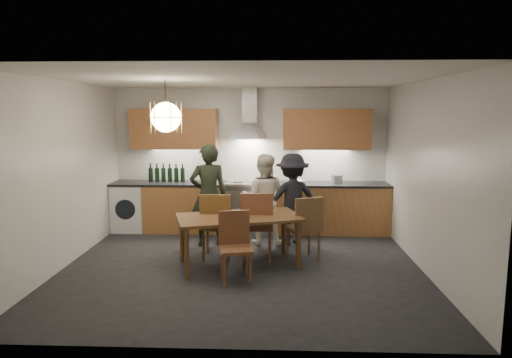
{
  "coord_description": "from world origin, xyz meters",
  "views": [
    {
      "loc": [
        0.45,
        -6.17,
        2.18
      ],
      "look_at": [
        0.18,
        0.4,
        1.2
      ],
      "focal_mm": 32.0,
      "sensor_mm": 36.0,
      "label": 1
    }
  ],
  "objects_px": {
    "chair_front": "(235,241)",
    "person_mid": "(264,199)",
    "person_left": "(209,195)",
    "mixing_bowl": "(299,182)",
    "stock_pot": "(337,179)",
    "wine_bottles": "(167,173)",
    "dining_table": "(239,222)",
    "chair_back_left": "(216,222)",
    "person_right": "(292,199)"
  },
  "relations": [
    {
      "from": "chair_back_left",
      "to": "mixing_bowl",
      "type": "xyz_separation_m",
      "value": [
        1.28,
        1.57,
        0.36
      ]
    },
    {
      "from": "dining_table",
      "to": "mixing_bowl",
      "type": "bearing_deg",
      "value": 46.03
    },
    {
      "from": "wine_bottles",
      "to": "person_left",
      "type": "bearing_deg",
      "value": -46.06
    },
    {
      "from": "chair_back_left",
      "to": "person_mid",
      "type": "distance_m",
      "value": 1.12
    },
    {
      "from": "chair_front",
      "to": "person_mid",
      "type": "relative_size",
      "value": 0.6
    },
    {
      "from": "person_left",
      "to": "wine_bottles",
      "type": "xyz_separation_m",
      "value": [
        -0.9,
        0.93,
        0.23
      ]
    },
    {
      "from": "chair_front",
      "to": "mixing_bowl",
      "type": "xyz_separation_m",
      "value": [
        0.93,
        2.37,
        0.42
      ]
    },
    {
      "from": "person_left",
      "to": "mixing_bowl",
      "type": "bearing_deg",
      "value": -165.51
    },
    {
      "from": "person_right",
      "to": "mixing_bowl",
      "type": "bearing_deg",
      "value": -115.25
    },
    {
      "from": "person_left",
      "to": "person_right",
      "type": "bearing_deg",
      "value": 171.69
    },
    {
      "from": "chair_back_left",
      "to": "person_left",
      "type": "height_order",
      "value": "person_left"
    },
    {
      "from": "dining_table",
      "to": "stock_pot",
      "type": "relative_size",
      "value": 9.21
    },
    {
      "from": "chair_back_left",
      "to": "stock_pot",
      "type": "bearing_deg",
      "value": -138.99
    },
    {
      "from": "mixing_bowl",
      "to": "person_right",
      "type": "bearing_deg",
      "value": -101.37
    },
    {
      "from": "person_left",
      "to": "mixing_bowl",
      "type": "height_order",
      "value": "person_left"
    },
    {
      "from": "mixing_bowl",
      "to": "wine_bottles",
      "type": "relative_size",
      "value": 0.39
    },
    {
      "from": "mixing_bowl",
      "to": "person_mid",
      "type": "bearing_deg",
      "value": -131.7
    },
    {
      "from": "stock_pot",
      "to": "person_mid",
      "type": "bearing_deg",
      "value": -148.91
    },
    {
      "from": "chair_front",
      "to": "stock_pot",
      "type": "bearing_deg",
      "value": 44.77
    },
    {
      "from": "chair_back_left",
      "to": "chair_front",
      "type": "height_order",
      "value": "chair_back_left"
    },
    {
      "from": "chair_front",
      "to": "person_left",
      "type": "relative_size",
      "value": 0.54
    },
    {
      "from": "dining_table",
      "to": "wine_bottles",
      "type": "bearing_deg",
      "value": 110.89
    },
    {
      "from": "chair_back_left",
      "to": "chair_front",
      "type": "bearing_deg",
      "value": 113.9
    },
    {
      "from": "person_mid",
      "to": "stock_pot",
      "type": "xyz_separation_m",
      "value": [
        1.3,
        0.79,
        0.22
      ]
    },
    {
      "from": "person_mid",
      "to": "wine_bottles",
      "type": "bearing_deg",
      "value": -17.52
    },
    {
      "from": "chair_front",
      "to": "stock_pot",
      "type": "relative_size",
      "value": 4.44
    },
    {
      "from": "chair_front",
      "to": "person_right",
      "type": "height_order",
      "value": "person_right"
    },
    {
      "from": "person_right",
      "to": "dining_table",
      "type": "bearing_deg",
      "value": 40.88
    },
    {
      "from": "person_left",
      "to": "chair_front",
      "type": "bearing_deg",
      "value": 95.58
    },
    {
      "from": "mixing_bowl",
      "to": "stock_pot",
      "type": "distance_m",
      "value": 0.7
    },
    {
      "from": "person_right",
      "to": "chair_back_left",
      "type": "bearing_deg",
      "value": 23.92
    },
    {
      "from": "stock_pot",
      "to": "wine_bottles",
      "type": "distance_m",
      "value": 3.09
    },
    {
      "from": "chair_back_left",
      "to": "person_right",
      "type": "height_order",
      "value": "person_right"
    },
    {
      "from": "wine_bottles",
      "to": "chair_back_left",
      "type": "bearing_deg",
      "value": -56.23
    },
    {
      "from": "stock_pot",
      "to": "wine_bottles",
      "type": "xyz_separation_m",
      "value": [
        -3.09,
        0.0,
        0.09
      ]
    },
    {
      "from": "person_right",
      "to": "wine_bottles",
      "type": "distance_m",
      "value": 2.41
    },
    {
      "from": "person_right",
      "to": "person_left",
      "type": "bearing_deg",
      "value": -7.76
    },
    {
      "from": "chair_back_left",
      "to": "person_right",
      "type": "xyz_separation_m",
      "value": [
        1.14,
        0.89,
        0.18
      ]
    },
    {
      "from": "chair_front",
      "to": "mixing_bowl",
      "type": "bearing_deg",
      "value": 56.63
    },
    {
      "from": "dining_table",
      "to": "person_right",
      "type": "distance_m",
      "value": 1.38
    },
    {
      "from": "dining_table",
      "to": "mixing_bowl",
      "type": "height_order",
      "value": "mixing_bowl"
    },
    {
      "from": "chair_back_left",
      "to": "chair_front",
      "type": "xyz_separation_m",
      "value": [
        0.34,
        -0.8,
        -0.06
      ]
    },
    {
      "from": "person_left",
      "to": "wine_bottles",
      "type": "bearing_deg",
      "value": -60.5
    },
    {
      "from": "person_left",
      "to": "mixing_bowl",
      "type": "relative_size",
      "value": 6.46
    },
    {
      "from": "chair_back_left",
      "to": "dining_table",
      "type": "bearing_deg",
      "value": 147.0
    },
    {
      "from": "dining_table",
      "to": "person_mid",
      "type": "xyz_separation_m",
      "value": [
        0.32,
        1.12,
        0.11
      ]
    },
    {
      "from": "dining_table",
      "to": "chair_back_left",
      "type": "xyz_separation_m",
      "value": [
        -0.35,
        0.23,
        -0.06
      ]
    },
    {
      "from": "person_left",
      "to": "wine_bottles",
      "type": "distance_m",
      "value": 1.32
    },
    {
      "from": "person_mid",
      "to": "mixing_bowl",
      "type": "xyz_separation_m",
      "value": [
        0.61,
        0.68,
        0.18
      ]
    },
    {
      "from": "person_right",
      "to": "wine_bottles",
      "type": "height_order",
      "value": "person_right"
    }
  ]
}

